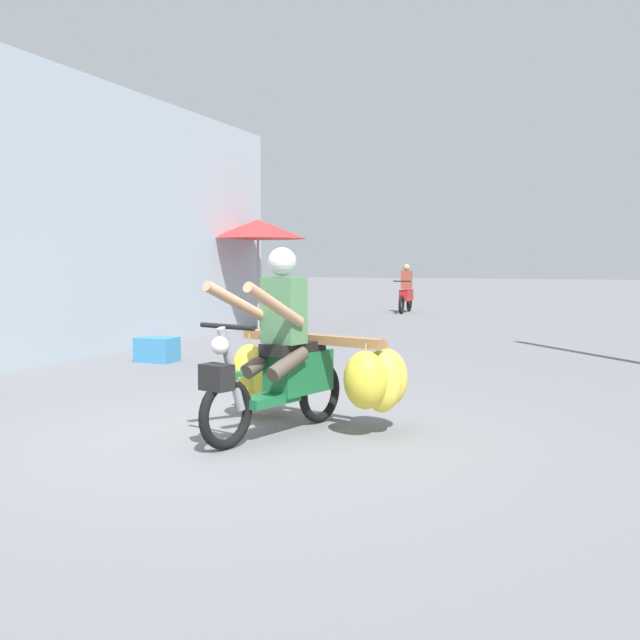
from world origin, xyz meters
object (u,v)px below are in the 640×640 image
Objects in this scene: motorbike_main_loaded at (301,369)px; motorbike_distant_ahead_left at (406,293)px; produce_crate at (157,350)px; market_umbrella_near_shop at (258,229)px.

motorbike_distant_ahead_left is (-2.91, 14.68, 0.05)m from motorbike_main_loaded.
motorbike_distant_ahead_left is at bearing 86.52° from produce_crate.
market_umbrella_near_shop is at bearing 118.60° from motorbike_main_loaded.
market_umbrella_near_shop reaches higher than produce_crate.
market_umbrella_near_shop is 5.35m from produce_crate.
motorbike_main_loaded is 14.96m from motorbike_distant_ahead_left.
produce_crate is (-3.61, 3.13, -0.34)m from motorbike_main_loaded.
motorbike_distant_ahead_left is at bearing 101.21° from motorbike_main_loaded.
motorbike_distant_ahead_left is 2.90× the size of produce_crate.
produce_crate is at bearing -81.06° from market_umbrella_near_shop.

